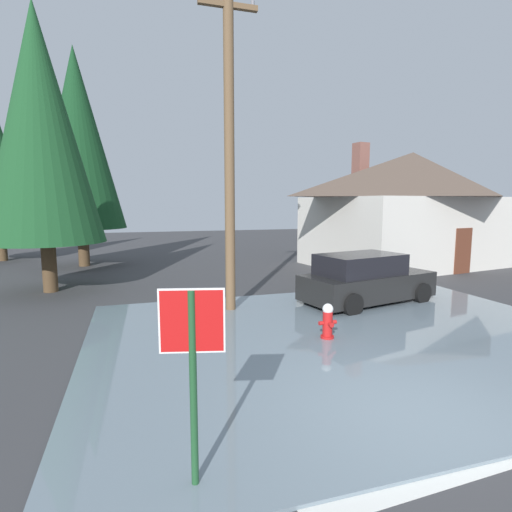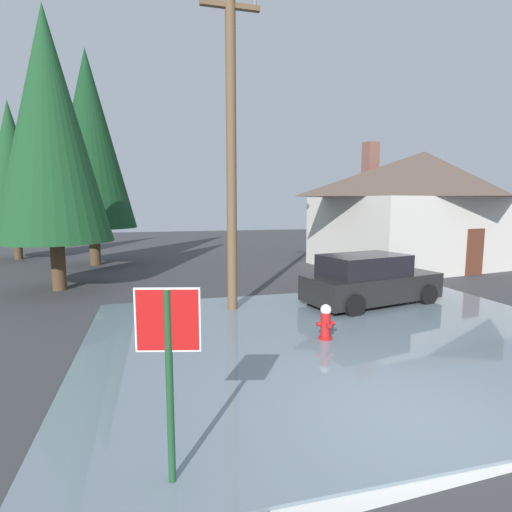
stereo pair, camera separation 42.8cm
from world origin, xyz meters
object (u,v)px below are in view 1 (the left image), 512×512
(utility_pole, at_px, (229,147))
(house, at_px, (410,207))
(fire_hydrant, at_px, (328,322))
(pine_tree_tall_left, at_px, (40,125))
(stop_sign_near, at_px, (192,349))
(pine_tree_mid_left, at_px, (77,139))
(parked_car, at_px, (365,280))

(utility_pole, relative_size, house, 0.79)
(fire_hydrant, bearing_deg, pine_tree_tall_left, 133.39)
(utility_pole, distance_m, house, 12.36)
(stop_sign_near, height_order, pine_tree_mid_left, pine_tree_mid_left)
(stop_sign_near, distance_m, parked_car, 9.09)
(fire_hydrant, relative_size, utility_pole, 0.10)
(utility_pole, bearing_deg, house, 29.45)
(stop_sign_near, bearing_deg, pine_tree_tall_left, 106.85)
(stop_sign_near, xyz_separation_m, parked_car, (6.22, 6.58, -0.83))
(fire_hydrant, xyz_separation_m, utility_pole, (-1.51, 3.08, 4.17))
(utility_pole, bearing_deg, pine_tree_mid_left, 116.03)
(stop_sign_near, relative_size, house, 0.20)
(utility_pole, bearing_deg, pine_tree_tall_left, 141.81)
(parked_car, bearing_deg, pine_tree_mid_left, 130.90)
(house, xyz_separation_m, pine_tree_mid_left, (-15.64, 4.18, 3.21))
(fire_hydrant, relative_size, house, 0.08)
(parked_car, xyz_separation_m, pine_tree_mid_left, (-9.15, 10.56, 5.35))
(parked_car, bearing_deg, utility_pole, 175.02)
(parked_car, relative_size, pine_tree_tall_left, 0.47)
(pine_tree_tall_left, distance_m, pine_tree_mid_left, 5.95)
(pine_tree_tall_left, bearing_deg, stop_sign_near, -73.15)
(house, distance_m, pine_tree_mid_left, 16.51)
(parked_car, distance_m, pine_tree_mid_left, 14.97)
(fire_hydrant, height_order, pine_tree_mid_left, pine_tree_mid_left)
(stop_sign_near, height_order, house, house)
(house, relative_size, pine_tree_tall_left, 1.16)
(fire_hydrant, height_order, house, house)
(utility_pole, xyz_separation_m, pine_tree_tall_left, (-5.44, 4.28, 1.07))
(parked_car, bearing_deg, house, 44.52)
(fire_hydrant, xyz_separation_m, pine_tree_mid_left, (-6.49, 13.28, 5.67))
(stop_sign_near, distance_m, fire_hydrant, 5.38)
(fire_hydrant, relative_size, parked_car, 0.19)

